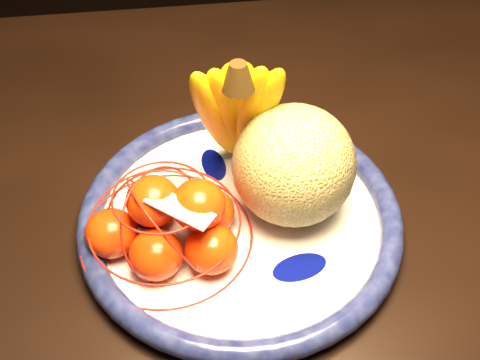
{
  "coord_description": "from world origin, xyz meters",
  "views": [
    {
      "loc": [
        0.1,
        -0.51,
        1.36
      ],
      "look_at": [
        0.11,
        -0.03,
        0.86
      ],
      "focal_mm": 45.0,
      "sensor_mm": 36.0,
      "label": 1
    }
  ],
  "objects_px": {
    "banana_bunch": "(236,108)",
    "mandarin_bag": "(170,223)",
    "dining_table": "(223,238)",
    "cantaloupe": "(294,165)",
    "fruit_bowl": "(240,218)"
  },
  "relations": [
    {
      "from": "banana_bunch",
      "to": "mandarin_bag",
      "type": "height_order",
      "value": "banana_bunch"
    },
    {
      "from": "dining_table",
      "to": "banana_bunch",
      "type": "bearing_deg",
      "value": 50.8
    },
    {
      "from": "cantaloupe",
      "to": "banana_bunch",
      "type": "xyz_separation_m",
      "value": [
        -0.06,
        0.06,
        0.03
      ]
    },
    {
      "from": "cantaloupe",
      "to": "fruit_bowl",
      "type": "bearing_deg",
      "value": -165.06
    },
    {
      "from": "mandarin_bag",
      "to": "banana_bunch",
      "type": "bearing_deg",
      "value": 56.02
    },
    {
      "from": "cantaloupe",
      "to": "banana_bunch",
      "type": "height_order",
      "value": "banana_bunch"
    },
    {
      "from": "banana_bunch",
      "to": "mandarin_bag",
      "type": "relative_size",
      "value": 0.83
    },
    {
      "from": "cantaloupe",
      "to": "banana_bunch",
      "type": "bearing_deg",
      "value": 136.32
    },
    {
      "from": "banana_bunch",
      "to": "mandarin_bag",
      "type": "xyz_separation_m",
      "value": [
        -0.08,
        -0.11,
        -0.07
      ]
    },
    {
      "from": "dining_table",
      "to": "mandarin_bag",
      "type": "height_order",
      "value": "mandarin_bag"
    },
    {
      "from": "mandarin_bag",
      "to": "cantaloupe",
      "type": "bearing_deg",
      "value": 20.61
    },
    {
      "from": "dining_table",
      "to": "fruit_bowl",
      "type": "distance_m",
      "value": 0.11
    },
    {
      "from": "dining_table",
      "to": "mandarin_bag",
      "type": "xyz_separation_m",
      "value": [
        -0.06,
        -0.08,
        0.14
      ]
    },
    {
      "from": "dining_table",
      "to": "fruit_bowl",
      "type": "relative_size",
      "value": 4.32
    },
    {
      "from": "fruit_bowl",
      "to": "cantaloupe",
      "type": "distance_m",
      "value": 0.09
    }
  ]
}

